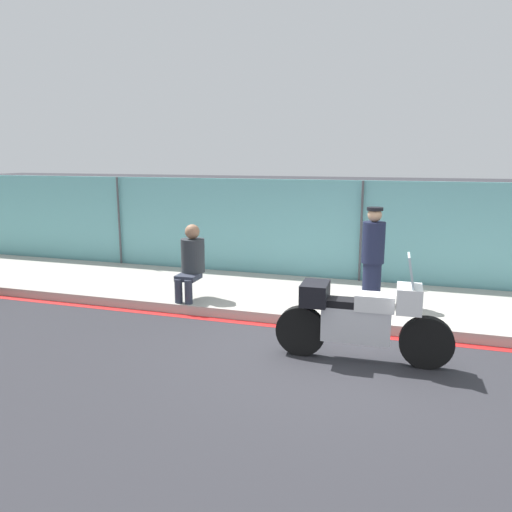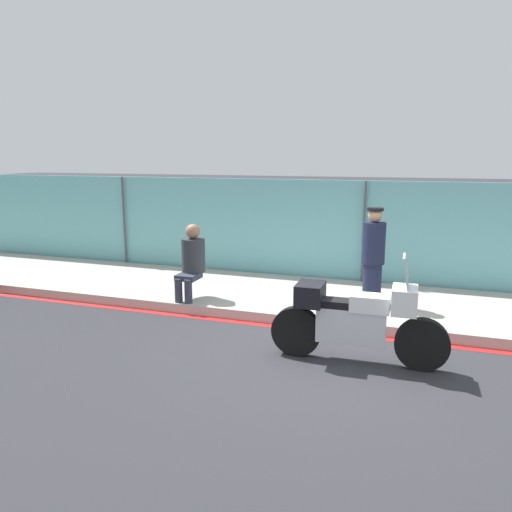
# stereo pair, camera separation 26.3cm
# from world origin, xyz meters

# --- Properties ---
(ground_plane) EXTENTS (120.00, 120.00, 0.00)m
(ground_plane) POSITION_xyz_m (0.00, 0.00, 0.00)
(ground_plane) COLOR #2D2D33
(sidewalk) EXTENTS (42.88, 2.75, 0.17)m
(sidewalk) POSITION_xyz_m (0.00, 2.22, 0.09)
(sidewalk) COLOR #ADA89E
(sidewalk) RESTS_ON ground_plane
(curb_paint_stripe) EXTENTS (42.88, 0.18, 0.01)m
(curb_paint_stripe) POSITION_xyz_m (0.00, 0.75, 0.00)
(curb_paint_stripe) COLOR red
(curb_paint_stripe) RESTS_ON ground_plane
(storefront_fence) EXTENTS (40.73, 0.17, 2.27)m
(storefront_fence) POSITION_xyz_m (0.00, 3.68, 1.14)
(storefront_fence) COLOR #6BB2B7
(storefront_fence) RESTS_ON ground_plane
(motorcycle) EXTENTS (2.39, 0.54, 1.52)m
(motorcycle) POSITION_xyz_m (0.41, -0.28, 0.61)
(motorcycle) COLOR black
(motorcycle) RESTS_ON ground_plane
(officer_standing) EXTENTS (0.40, 0.40, 1.72)m
(officer_standing) POSITION_xyz_m (0.37, 2.02, 1.05)
(officer_standing) COLOR #191E38
(officer_standing) RESTS_ON sidewalk
(person_seated_on_curb) EXTENTS (0.44, 0.72, 1.37)m
(person_seated_on_curb) POSITION_xyz_m (-2.83, 1.33, 0.93)
(person_seated_on_curb) COLOR #2D3342
(person_seated_on_curb) RESTS_ON sidewalk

